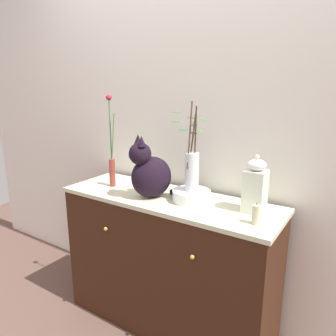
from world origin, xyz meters
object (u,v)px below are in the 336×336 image
at_px(candle_pillar, 256,215).
at_px(bowl_porcelain, 191,196).
at_px(cat_sitting, 150,173).
at_px(sideboard, 168,262).
at_px(jar_lidded_porcelain, 255,187).
at_px(vase_glass_clear, 192,166).
at_px(vase_slim_green, 112,160).

bearing_deg(candle_pillar, bowl_porcelain, 165.37).
bearing_deg(cat_sitting, sideboard, 32.78).
bearing_deg(sideboard, jar_lidded_porcelain, 6.97).
distance_m(bowl_porcelain, jar_lidded_porcelain, 0.37).
height_order(bowl_porcelain, jar_lidded_porcelain, jar_lidded_porcelain).
relative_size(cat_sitting, vase_glass_clear, 0.84).
relative_size(vase_slim_green, jar_lidded_porcelain, 1.92).
distance_m(cat_sitting, vase_glass_clear, 0.25).
xyz_separation_m(cat_sitting, vase_glass_clear, (0.23, 0.08, 0.05)).
distance_m(sideboard, bowl_porcelain, 0.49).
bearing_deg(jar_lidded_porcelain, cat_sitting, -168.63).
xyz_separation_m(cat_sitting, vase_slim_green, (-0.34, 0.04, 0.03)).
bearing_deg(sideboard, cat_sitting, -147.22).
xyz_separation_m(cat_sitting, candle_pillar, (0.65, -0.03, -0.10)).
bearing_deg(vase_slim_green, candle_pillar, -4.05).
distance_m(vase_slim_green, bowl_porcelain, 0.59).
distance_m(sideboard, jar_lidded_porcelain, 0.76).
height_order(vase_glass_clear, jar_lidded_porcelain, vase_glass_clear).
relative_size(vase_glass_clear, candle_pillar, 4.67).
xyz_separation_m(vase_glass_clear, candle_pillar, (0.42, -0.11, -0.16)).
bearing_deg(cat_sitting, vase_slim_green, 173.07).
relative_size(cat_sitting, bowl_porcelain, 1.92).
bearing_deg(cat_sitting, candle_pillar, -2.54).
height_order(vase_slim_green, candle_pillar, vase_slim_green).
xyz_separation_m(vase_glass_clear, jar_lidded_porcelain, (0.36, 0.04, -0.07)).
height_order(sideboard, jar_lidded_porcelain, jar_lidded_porcelain).
bearing_deg(vase_glass_clear, candle_pillar, -14.71).
bearing_deg(jar_lidded_porcelain, vase_glass_clear, -173.86).
xyz_separation_m(sideboard, vase_glass_clear, (0.14, 0.02, 0.64)).
xyz_separation_m(sideboard, jar_lidded_porcelain, (0.50, 0.06, 0.57)).
relative_size(bowl_porcelain, jar_lidded_porcelain, 0.71).
relative_size(vase_glass_clear, jar_lidded_porcelain, 1.63).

